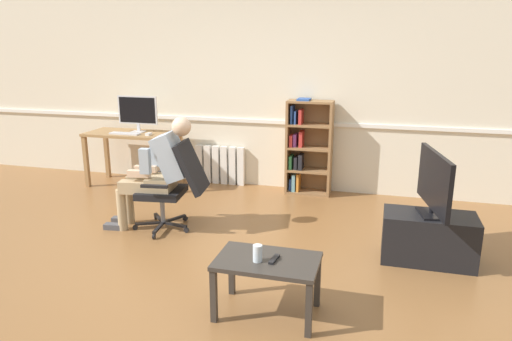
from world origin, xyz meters
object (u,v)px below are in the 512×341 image
computer_desk (133,140)px  coffee_table (267,267)px  radiator (220,165)px  office_chair (175,183)px  bookshelf (306,148)px  tv_screen (434,183)px  drinking_glass (258,253)px  keyboard (125,134)px  computer_mouse (149,134)px  spare_remote (274,259)px  imac_monitor (138,111)px  person_seated (157,170)px  tv_stand (428,238)px

computer_desk → coffee_table: computer_desk is taller
radiator → office_chair: (0.13, -1.76, 0.25)m
computer_desk → bookshelf: bearing=6.9°
coffee_table → tv_screen: bearing=45.8°
bookshelf → office_chair: bookshelf is taller
tv_screen → drinking_glass: size_ratio=7.12×
keyboard → computer_mouse: bearing=3.3°
tv_screen → spare_remote: size_ratio=5.87×
computer_desk → keyboard: keyboard is taller
imac_monitor → person_seated: (1.03, -1.48, -0.39)m
computer_desk → office_chair: (1.28, -1.37, -0.12)m
computer_desk → keyboard: bearing=-102.7°
coffee_table → bookshelf: bearing=94.2°
spare_remote → computer_desk: bearing=-39.0°
tv_screen → spare_remote: tv_screen is taller
tv_screen → computer_mouse: bearing=58.3°
computer_desk → computer_mouse: size_ratio=12.83×
coffee_table → spare_remote: spare_remote is taller
computer_desk → person_seated: (1.09, -1.40, 0.01)m
computer_mouse → imac_monitor: bearing=142.5°
keyboard → spare_remote: (2.71, -2.58, -0.32)m
computer_desk → coffee_table: (2.62, -2.71, -0.27)m
radiator → tv_stand: (2.68, -1.86, -0.05)m
computer_mouse → tv_screen: size_ratio=0.11×
radiator → keyboard: bearing=-155.8°
computer_desk → computer_mouse: computer_mouse is taller
office_chair → spare_remote: 1.94m
computer_desk → tv_stand: (3.83, -1.47, -0.42)m
keyboard → radiator: size_ratio=0.59×
imac_monitor → tv_stand: (3.77, -1.55, -0.82)m
office_chair → drinking_glass: 1.89m
imac_monitor → spare_remote: imac_monitor is taller
keyboard → person_seated: size_ratio=0.34×
radiator → spare_remote: (1.53, -3.11, 0.17)m
tv_screen → coffee_table: size_ratio=1.19×
computer_desk → keyboard: size_ratio=3.03×
computer_mouse → drinking_glass: bearing=-49.7°
keyboard → computer_desk: bearing=77.3°
bookshelf → drinking_glass: (0.16, -3.06, -0.11)m
coffee_table → tv_stand: bearing=45.8°
computer_mouse → drinking_glass: (2.25, -2.64, -0.27)m
drinking_glass → imac_monitor: bearing=131.4°
person_seated → bookshelf: bearing=134.5°
coffee_table → imac_monitor: bearing=132.6°
computer_desk → tv_stand: size_ratio=1.57×
bookshelf → tv_stand: size_ratio=1.55×
bookshelf → spare_remote: (0.27, -3.01, -0.17)m
drinking_glass → keyboard: bearing=134.7°
spare_remote → office_chair: bearing=-37.4°
computer_desk → radiator: size_ratio=1.78×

